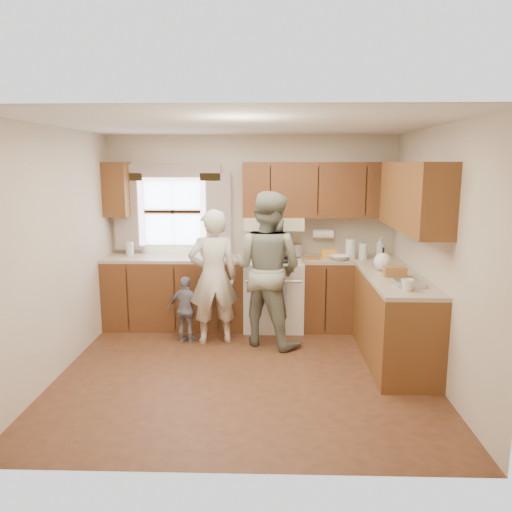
{
  "coord_description": "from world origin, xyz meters",
  "views": [
    {
      "loc": [
        0.26,
        -4.89,
        2.14
      ],
      "look_at": [
        0.1,
        0.4,
        1.15
      ],
      "focal_mm": 35.0,
      "sensor_mm": 36.0,
      "label": 1
    }
  ],
  "objects_px": {
    "stove": "(274,293)",
    "woman_right": "(268,269)",
    "child": "(186,310)",
    "woman_left": "(213,277)"
  },
  "relations": [
    {
      "from": "child",
      "to": "woman_right",
      "type": "bearing_deg",
      "value": -166.58
    },
    {
      "from": "stove",
      "to": "woman_right",
      "type": "height_order",
      "value": "woman_right"
    },
    {
      "from": "woman_left",
      "to": "woman_right",
      "type": "distance_m",
      "value": 0.65
    },
    {
      "from": "woman_right",
      "to": "child",
      "type": "bearing_deg",
      "value": 29.39
    },
    {
      "from": "stove",
      "to": "woman_right",
      "type": "distance_m",
      "value": 0.74
    },
    {
      "from": "woman_left",
      "to": "child",
      "type": "xyz_separation_m",
      "value": [
        -0.33,
        0.0,
        -0.4
      ]
    },
    {
      "from": "woman_right",
      "to": "child",
      "type": "height_order",
      "value": "woman_right"
    },
    {
      "from": "woman_left",
      "to": "stove",
      "type": "bearing_deg",
      "value": -154.21
    },
    {
      "from": "stove",
      "to": "child",
      "type": "xyz_separation_m",
      "value": [
        -1.05,
        -0.59,
        -0.06
      ]
    },
    {
      "from": "stove",
      "to": "child",
      "type": "height_order",
      "value": "stove"
    }
  ]
}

